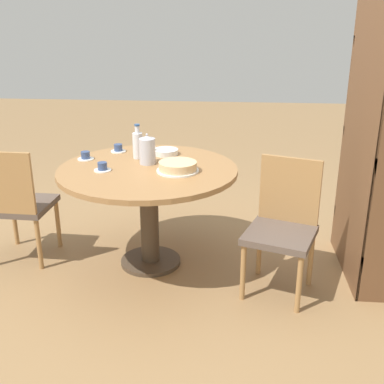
{
  "coord_description": "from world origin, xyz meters",
  "views": [
    {
      "loc": [
        3.14,
        0.59,
        1.75
      ],
      "look_at": [
        0.0,
        0.31,
        0.58
      ],
      "focal_mm": 45.0,
      "sensor_mm": 36.0,
      "label": 1
    }
  ],
  "objects_px": {
    "chair_a": "(283,224)",
    "cup_c": "(118,149)",
    "cup_a": "(102,167)",
    "cup_b": "(86,156)",
    "coffee_pot": "(147,150)",
    "cake_main": "(178,167)",
    "bookshelf": "(375,143)",
    "chair_b": "(18,202)",
    "water_bottle": "(138,144)"
  },
  "relations": [
    {
      "from": "chair_a",
      "to": "cup_c",
      "type": "relative_size",
      "value": 7.46
    },
    {
      "from": "cup_a",
      "to": "cup_b",
      "type": "bearing_deg",
      "value": -142.6
    },
    {
      "from": "coffee_pot",
      "to": "cup_b",
      "type": "xyz_separation_m",
      "value": [
        -0.06,
        -0.47,
        -0.08
      ]
    },
    {
      "from": "cake_main",
      "to": "cup_a",
      "type": "height_order",
      "value": "cake_main"
    },
    {
      "from": "chair_a",
      "to": "bookshelf",
      "type": "relative_size",
      "value": 0.46
    },
    {
      "from": "chair_b",
      "to": "coffee_pot",
      "type": "height_order",
      "value": "coffee_pot"
    },
    {
      "from": "chair_a",
      "to": "cup_a",
      "type": "height_order",
      "value": "chair_a"
    },
    {
      "from": "chair_a",
      "to": "cup_b",
      "type": "bearing_deg",
      "value": -177.2
    },
    {
      "from": "chair_b",
      "to": "bookshelf",
      "type": "relative_size",
      "value": 0.46
    },
    {
      "from": "chair_b",
      "to": "cup_a",
      "type": "distance_m",
      "value": 0.73
    },
    {
      "from": "cup_c",
      "to": "cup_b",
      "type": "bearing_deg",
      "value": -40.04
    },
    {
      "from": "chair_a",
      "to": "water_bottle",
      "type": "xyz_separation_m",
      "value": [
        -0.48,
        -1.04,
        0.38
      ]
    },
    {
      "from": "chair_a",
      "to": "bookshelf",
      "type": "distance_m",
      "value": 0.82
    },
    {
      "from": "bookshelf",
      "to": "cake_main",
      "type": "height_order",
      "value": "bookshelf"
    },
    {
      "from": "chair_b",
      "to": "water_bottle",
      "type": "bearing_deg",
      "value": -160.8
    },
    {
      "from": "chair_a",
      "to": "chair_b",
      "type": "relative_size",
      "value": 1.0
    },
    {
      "from": "bookshelf",
      "to": "cup_a",
      "type": "relative_size",
      "value": 16.32
    },
    {
      "from": "coffee_pot",
      "to": "cake_main",
      "type": "distance_m",
      "value": 0.29
    },
    {
      "from": "cup_a",
      "to": "cup_b",
      "type": "relative_size",
      "value": 1.0
    },
    {
      "from": "water_bottle",
      "to": "chair_a",
      "type": "bearing_deg",
      "value": 64.94
    },
    {
      "from": "cup_b",
      "to": "water_bottle",
      "type": "bearing_deg",
      "value": 100.62
    },
    {
      "from": "bookshelf",
      "to": "coffee_pot",
      "type": "bearing_deg",
      "value": 87.91
    },
    {
      "from": "chair_a",
      "to": "cup_b",
      "type": "distance_m",
      "value": 1.5
    },
    {
      "from": "bookshelf",
      "to": "cup_b",
      "type": "xyz_separation_m",
      "value": [
        -0.12,
        -2.01,
        -0.18
      ]
    },
    {
      "from": "chair_b",
      "to": "cake_main",
      "type": "relative_size",
      "value": 3.06
    },
    {
      "from": "cake_main",
      "to": "cup_a",
      "type": "bearing_deg",
      "value": -86.77
    },
    {
      "from": "cup_c",
      "to": "cake_main",
      "type": "bearing_deg",
      "value": 48.78
    },
    {
      "from": "chair_a",
      "to": "bookshelf",
      "type": "xyz_separation_m",
      "value": [
        -0.29,
        0.6,
        0.48
      ]
    },
    {
      "from": "chair_b",
      "to": "cup_c",
      "type": "relative_size",
      "value": 7.46
    },
    {
      "from": "chair_a",
      "to": "cake_main",
      "type": "relative_size",
      "value": 3.06
    },
    {
      "from": "coffee_pot",
      "to": "water_bottle",
      "type": "distance_m",
      "value": 0.16
    },
    {
      "from": "chair_a",
      "to": "cup_a",
      "type": "distance_m",
      "value": 1.27
    },
    {
      "from": "cup_c",
      "to": "bookshelf",
      "type": "bearing_deg",
      "value": 79.26
    },
    {
      "from": "water_bottle",
      "to": "cake_main",
      "type": "relative_size",
      "value": 0.88
    },
    {
      "from": "cake_main",
      "to": "coffee_pot",
      "type": "bearing_deg",
      "value": -124.73
    },
    {
      "from": "coffee_pot",
      "to": "cup_b",
      "type": "relative_size",
      "value": 1.87
    },
    {
      "from": "chair_a",
      "to": "cake_main",
      "type": "xyz_separation_m",
      "value": [
        -0.19,
        -0.71,
        0.31
      ]
    },
    {
      "from": "coffee_pot",
      "to": "cup_c",
      "type": "bearing_deg",
      "value": -135.81
    },
    {
      "from": "cake_main",
      "to": "cup_a",
      "type": "xyz_separation_m",
      "value": [
        0.03,
        -0.51,
        -0.01
      ]
    },
    {
      "from": "water_bottle",
      "to": "coffee_pot",
      "type": "bearing_deg",
      "value": 35.4
    },
    {
      "from": "chair_a",
      "to": "chair_b",
      "type": "distance_m",
      "value": 1.9
    },
    {
      "from": "chair_a",
      "to": "coffee_pot",
      "type": "distance_m",
      "value": 1.07
    },
    {
      "from": "bookshelf",
      "to": "cup_c",
      "type": "bearing_deg",
      "value": 79.26
    },
    {
      "from": "chair_b",
      "to": "cake_main",
      "type": "distance_m",
      "value": 1.22
    },
    {
      "from": "chair_b",
      "to": "bookshelf",
      "type": "distance_m",
      "value": 2.53
    },
    {
      "from": "chair_a",
      "to": "water_bottle",
      "type": "distance_m",
      "value": 1.21
    },
    {
      "from": "bookshelf",
      "to": "cake_main",
      "type": "relative_size",
      "value": 6.68
    },
    {
      "from": "coffee_pot",
      "to": "water_bottle",
      "type": "xyz_separation_m",
      "value": [
        -0.13,
        -0.09,
        0.0
      ]
    },
    {
      "from": "cup_a",
      "to": "cake_main",
      "type": "bearing_deg",
      "value": 93.23
    },
    {
      "from": "cake_main",
      "to": "cup_c",
      "type": "relative_size",
      "value": 2.44
    }
  ]
}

